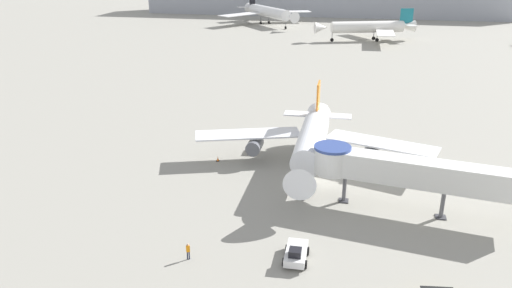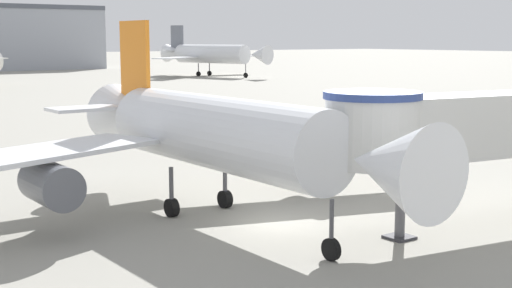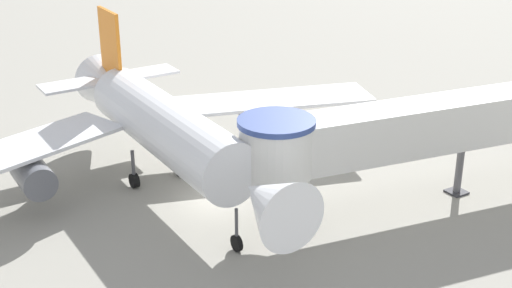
% 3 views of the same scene
% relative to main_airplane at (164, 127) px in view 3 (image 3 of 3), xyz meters
% --- Properties ---
extents(ground_plane, '(800.00, 800.00, 0.00)m').
position_rel_main_airplane_xyz_m(ground_plane, '(1.37, -2.73, -4.06)').
color(ground_plane, gray).
extents(main_airplane, '(31.90, 24.32, 9.60)m').
position_rel_main_airplane_xyz_m(main_airplane, '(0.00, 0.00, 0.00)').
color(main_airplane, silver).
rests_on(main_airplane, ground_plane).
extents(jet_bridge, '(21.97, 6.55, 6.46)m').
position_rel_main_airplane_xyz_m(jet_bridge, '(10.40, -8.87, 0.71)').
color(jet_bridge, silver).
rests_on(jet_bridge, ground_plane).
extents(traffic_cone_starboard_wing, '(0.48, 0.48, 0.80)m').
position_rel_main_airplane_xyz_m(traffic_cone_starboard_wing, '(12.57, -2.52, -3.68)').
color(traffic_cone_starboard_wing, black).
rests_on(traffic_cone_starboard_wing, ground_plane).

